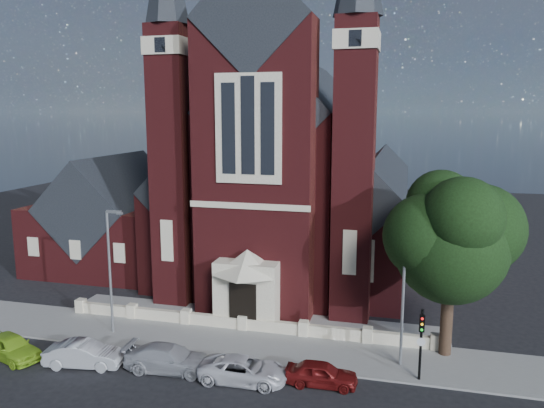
{
  "coord_description": "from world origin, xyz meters",
  "views": [
    {
      "loc": [
        9.92,
        -24.64,
        14.07
      ],
      "look_at": [
        0.53,
        12.0,
        7.48
      ],
      "focal_mm": 35.0,
      "sensor_mm": 36.0,
      "label": 1
    }
  ],
  "objects": [
    {
      "name": "car_lime_van",
      "position": [
        -11.81,
        -0.63,
        0.73
      ],
      "size": [
        4.59,
        2.98,
        1.45
      ],
      "primitive_type": "imported",
      "rotation": [
        0.0,
        0.0,
        1.25
      ],
      "color": "#97CD29",
      "rests_on": "ground"
    },
    {
      "name": "church",
      "position": [
        -0.0,
        22.94,
        8.19
      ],
      "size": [
        20.01,
        34.9,
        29.2
      ],
      "color": "#531618",
      "rests_on": "ground"
    },
    {
      "name": "street_lamp_right",
      "position": [
        10.09,
        4.0,
        4.6
      ],
      "size": [
        1.16,
        0.22,
        8.09
      ],
      "color": "gray",
      "rests_on": "ground"
    },
    {
      "name": "car_silver_a",
      "position": [
        -7.14,
        -0.41,
        0.71
      ],
      "size": [
        4.52,
        2.21,
        1.43
      ],
      "primitive_type": "imported",
      "rotation": [
        0.0,
        0.0,
        1.74
      ],
      "color": "#A2A5A9",
      "rests_on": "ground"
    },
    {
      "name": "street_lamp_left",
      "position": [
        -7.91,
        4.0,
        4.6
      ],
      "size": [
        1.16,
        0.22,
        8.09
      ],
      "color": "gray",
      "rests_on": "ground"
    },
    {
      "name": "car_dark_red",
      "position": [
        6.05,
        0.81,
        0.64
      ],
      "size": [
        3.82,
        1.65,
        1.28
      ],
      "primitive_type": "imported",
      "rotation": [
        0.0,
        0.0,
        1.61
      ],
      "color": "maroon",
      "rests_on": "ground"
    },
    {
      "name": "traffic_signal",
      "position": [
        11.0,
        2.43,
        2.58
      ],
      "size": [
        0.28,
        0.42,
        4.0
      ],
      "color": "black",
      "rests_on": "ground"
    },
    {
      "name": "forecourt_wall",
      "position": [
        0.0,
        6.5,
        0.0
      ],
      "size": [
        24.0,
        0.4,
        0.9
      ],
      "primitive_type": "cube",
      "color": "#C2B69A",
      "rests_on": "ground"
    },
    {
      "name": "street_tree",
      "position": [
        12.6,
        5.71,
        6.96
      ],
      "size": [
        6.4,
        6.6,
        10.7
      ],
      "color": "black",
      "rests_on": "ground"
    },
    {
      "name": "ground",
      "position": [
        0.0,
        15.0,
        0.0
      ],
      "size": [
        120.0,
        120.0,
        0.0
      ],
      "primitive_type": "plane",
      "color": "black",
      "rests_on": "ground"
    },
    {
      "name": "forecourt_paving",
      "position": [
        0.0,
        8.5,
        0.0
      ],
      "size": [
        26.0,
        3.0,
        0.14
      ],
      "primitive_type": "cube",
      "color": "gray",
      "rests_on": "ground"
    },
    {
      "name": "parish_hall",
      "position": [
        -16.0,
        18.0,
        4.01
      ],
      "size": [
        12.0,
        12.2,
        10.24
      ],
      "color": "#531618",
      "rests_on": "ground"
    },
    {
      "name": "pavement_strip",
      "position": [
        0.0,
        4.5,
        0.0
      ],
      "size": [
        60.0,
        5.0,
        0.12
      ],
      "primitive_type": "cube",
      "color": "gray",
      "rests_on": "ground"
    },
    {
      "name": "car_white_suv",
      "position": [
        2.01,
        0.18,
        0.66
      ],
      "size": [
        4.81,
        2.34,
        1.32
      ],
      "primitive_type": "imported",
      "rotation": [
        0.0,
        0.0,
        1.6
      ],
      "color": "silver",
      "rests_on": "ground"
    },
    {
      "name": "car_silver_b",
      "position": [
        -2.31,
        0.28,
        0.72
      ],
      "size": [
        5.06,
        2.29,
        1.44
      ],
      "primitive_type": "imported",
      "rotation": [
        0.0,
        0.0,
        1.63
      ],
      "color": "#A3A5AA",
      "rests_on": "ground"
    }
  ]
}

